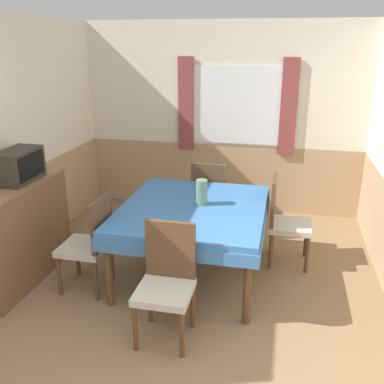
% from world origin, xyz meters
% --- Properties ---
extents(wall_back, '(4.25, 0.10, 2.60)m').
position_xyz_m(wall_back, '(0.01, 4.03, 1.31)').
color(wall_back, silver).
rests_on(wall_back, ground_plane).
extents(wall_left, '(0.05, 4.41, 2.60)m').
position_xyz_m(wall_left, '(-1.95, 2.00, 1.30)').
color(wall_left, silver).
rests_on(wall_left, ground_plane).
extents(dining_table, '(1.45, 1.62, 0.77)m').
position_xyz_m(dining_table, '(0.02, 2.06, 0.67)').
color(dining_table, '#386BA8').
rests_on(dining_table, ground_plane).
extents(chair_right_far, '(0.44, 0.44, 0.97)m').
position_xyz_m(chair_right_far, '(0.92, 2.54, 0.52)').
color(chair_right_far, brown).
rests_on(chair_right_far, ground_plane).
extents(chair_head_near, '(0.44, 0.44, 0.97)m').
position_xyz_m(chair_head_near, '(0.02, 1.07, 0.52)').
color(chair_head_near, brown).
rests_on(chair_head_near, ground_plane).
extents(chair_head_window, '(0.44, 0.44, 0.97)m').
position_xyz_m(chair_head_window, '(0.02, 3.05, 0.52)').
color(chair_head_window, brown).
rests_on(chair_head_window, ground_plane).
extents(chair_left_near, '(0.44, 0.44, 0.97)m').
position_xyz_m(chair_left_near, '(-0.88, 1.58, 0.52)').
color(chair_left_near, brown).
rests_on(chair_left_near, ground_plane).
extents(sideboard, '(0.46, 1.33, 1.02)m').
position_xyz_m(sideboard, '(-1.69, 1.58, 0.52)').
color(sideboard, brown).
rests_on(sideboard, ground_plane).
extents(tv, '(0.29, 0.51, 0.32)m').
position_xyz_m(tv, '(-1.66, 1.73, 1.18)').
color(tv, '#2D2823').
rests_on(tv, sideboard).
extents(vase, '(0.11, 0.11, 0.26)m').
position_xyz_m(vase, '(0.09, 2.13, 0.90)').
color(vase, slate).
rests_on(vase, dining_table).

